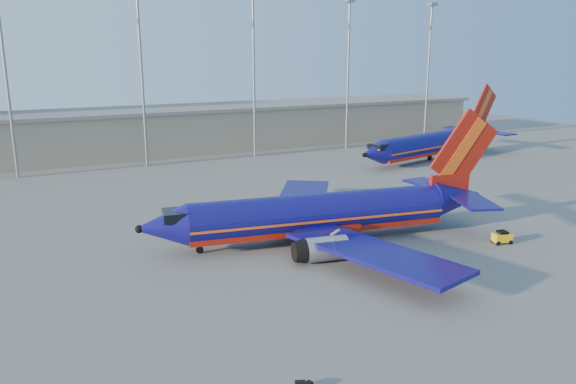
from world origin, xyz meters
TOP-DOWN VIEW (x-y plane):
  - ground at (0.00, 0.00)m, footprint 220.00×220.00m
  - terminal_building at (10.00, 58.00)m, footprint 122.00×16.00m
  - light_mast_row at (5.00, 46.00)m, footprint 101.60×1.60m
  - aircraft_main at (2.47, -1.03)m, footprint 38.57×36.82m
  - aircraft_second at (42.60, 28.82)m, footprint 37.71×17.06m
  - baggage_tug at (17.91, -10.03)m, footprint 2.06×1.52m

SIDE VIEW (x-z plane):
  - ground at x=0.00m, z-range 0.00..0.00m
  - baggage_tug at x=17.91m, z-range 0.03..1.36m
  - aircraft_main at x=2.47m, z-range -3.76..9.37m
  - aircraft_second at x=42.60m, z-range -3.51..9.46m
  - terminal_building at x=10.00m, z-range 0.07..8.57m
  - light_mast_row at x=5.00m, z-range 3.23..31.88m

